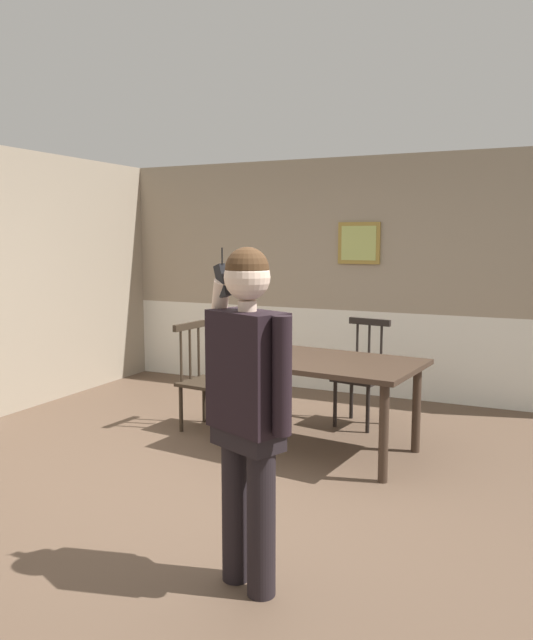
{
  "coord_description": "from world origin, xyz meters",
  "views": [
    {
      "loc": [
        2.07,
        -3.74,
        1.74
      ],
      "look_at": [
        0.55,
        -0.47,
        1.26
      ],
      "focal_mm": 35.42,
      "sensor_mm": 36.0,
      "label": 1
    }
  ],
  "objects_px": {
    "chair_by_doorway": "(362,375)",
    "chair_near_window": "(204,379)",
    "dining_table": "(321,371)",
    "person_figure": "(249,397)"
  },
  "relations": [
    {
      "from": "chair_by_doorway",
      "to": "chair_near_window",
      "type": "bearing_deg",
      "value": 40.03
    },
    {
      "from": "dining_table",
      "to": "chair_by_doorway",
      "type": "distance_m",
      "value": 0.89
    },
    {
      "from": "chair_near_window",
      "to": "person_figure",
      "type": "xyz_separation_m",
      "value": [
        1.55,
        -2.19,
        0.51
      ]
    },
    {
      "from": "chair_by_doorway",
      "to": "person_figure",
      "type": "relative_size",
      "value": 0.58
    },
    {
      "from": "dining_table",
      "to": "person_figure",
      "type": "xyz_separation_m",
      "value": [
        0.38,
        -2.07,
        0.3
      ]
    },
    {
      "from": "dining_table",
      "to": "chair_near_window",
      "type": "xyz_separation_m",
      "value": [
        -1.16,
        0.12,
        -0.21
      ]
    },
    {
      "from": "person_figure",
      "to": "chair_near_window",
      "type": "bearing_deg",
      "value": -32.09
    },
    {
      "from": "dining_table",
      "to": "chair_by_doorway",
      "type": "height_order",
      "value": "chair_by_doorway"
    },
    {
      "from": "chair_by_doorway",
      "to": "person_figure",
      "type": "xyz_separation_m",
      "value": [
        0.29,
        -2.93,
        0.5
      ]
    },
    {
      "from": "chair_near_window",
      "to": "chair_by_doorway",
      "type": "bearing_deg",
      "value": 126.52
    }
  ]
}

